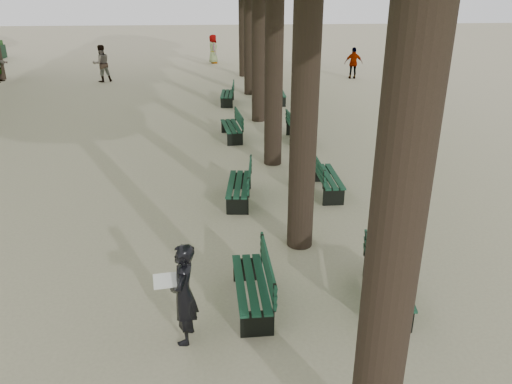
{
  "coord_description": "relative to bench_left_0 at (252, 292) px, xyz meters",
  "views": [
    {
      "loc": [
        -0.12,
        -5.99,
        5.02
      ],
      "look_at": [
        0.6,
        3.0,
        1.2
      ],
      "focal_mm": 35.0,
      "sensor_mm": 36.0,
      "label": 1
    }
  ],
  "objects": [
    {
      "name": "ground",
      "position": [
        -0.37,
        -0.95,
        -0.27
      ],
      "size": [
        120.0,
        120.0,
        0.0
      ],
      "primitive_type": "plane",
      "color": "tan",
      "rests_on": "ground"
    },
    {
      "name": "bench_left_0",
      "position": [
        0.0,
        0.0,
        0.0
      ],
      "size": [
        0.62,
        1.81,
        0.92
      ],
      "color": "black",
      "rests_on": "ground"
    },
    {
      "name": "bench_left_1",
      "position": [
        -0.0,
        4.35,
        0.0
      ],
      "size": [
        0.75,
        1.85,
        0.92
      ],
      "color": "black",
      "rests_on": "ground"
    },
    {
      "name": "bench_left_2",
      "position": [
        -0.0,
        9.67,
        0.0
      ],
      "size": [
        0.76,
        1.85,
        0.92
      ],
      "color": "black",
      "rests_on": "ground"
    },
    {
      "name": "bench_left_3",
      "position": [
        -0.0,
        15.01,
        0.0
      ],
      "size": [
        0.7,
        1.84,
        0.92
      ],
      "color": "black",
      "rests_on": "ground"
    },
    {
      "name": "bench_right_0",
      "position": [
        2.27,
        -0.07,
        0.0
      ],
      "size": [
        0.79,
        1.86,
        0.92
      ],
      "color": "black",
      "rests_on": "ground"
    },
    {
      "name": "bench_right_1",
      "position": [
        2.27,
        4.69,
        0.0
      ],
      "size": [
        0.57,
        1.8,
        0.92
      ],
      "color": "black",
      "rests_on": "ground"
    },
    {
      "name": "bench_right_2",
      "position": [
        2.27,
        9.19,
        0.0
      ],
      "size": [
        0.72,
        1.84,
        0.92
      ],
      "color": "black",
      "rests_on": "ground"
    },
    {
      "name": "bench_right_3",
      "position": [
        2.27,
        15.04,
        0.0
      ],
      "size": [
        0.61,
        1.81,
        0.92
      ],
      "color": "black",
      "rests_on": "ground"
    },
    {
      "name": "man_with_map",
      "position": [
        -1.05,
        -0.75,
        0.54
      ],
      "size": [
        0.64,
        0.68,
        1.61
      ],
      "color": "black",
      "rests_on": "ground"
    },
    {
      "name": "pedestrian_a",
      "position": [
        -6.55,
        20.86,
        0.69
      ],
      "size": [
        1.01,
        0.78,
        1.93
      ],
      "primitive_type": "imported",
      "rotation": [
        0.0,
        0.0,
        3.63
      ],
      "color": "#262628",
      "rests_on": "ground"
    },
    {
      "name": "pedestrian_b",
      "position": [
        5.13,
        25.75,
        0.54
      ],
      "size": [
        0.61,
        1.1,
        1.63
      ],
      "primitive_type": "imported",
      "rotation": [
        0.0,
        0.0,
        1.86
      ],
      "color": "#262628",
      "rests_on": "ground"
    },
    {
      "name": "pedestrian_d",
      "position": [
        -0.59,
        27.04,
        0.64
      ],
      "size": [
        0.5,
        0.94,
        1.83
      ],
      "primitive_type": "imported",
      "rotation": [
        0.0,
        0.0,
        1.72
      ],
      "color": "#262628",
      "rests_on": "ground"
    },
    {
      "name": "pedestrian_c",
      "position": [
        7.15,
        20.73,
        0.57
      ],
      "size": [
        1.03,
        0.47,
        1.69
      ],
      "primitive_type": "imported",
      "rotation": [
        0.0,
        0.0,
        3.0
      ],
      "color": "#262628",
      "rests_on": "ground"
    }
  ]
}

